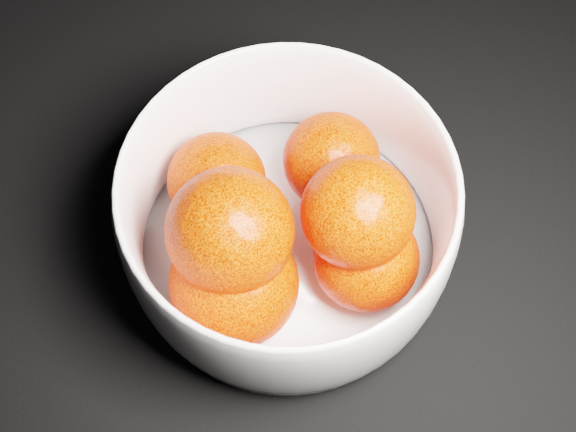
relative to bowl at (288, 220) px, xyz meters
name	(u,v)px	position (x,y,z in m)	size (l,w,h in m)	color
bowl	(288,220)	(0.00, 0.00, 0.00)	(0.23, 0.23, 0.11)	white
orange_pile	(281,229)	(-0.01, -0.01, 0.01)	(0.18, 0.17, 0.13)	#FF300A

